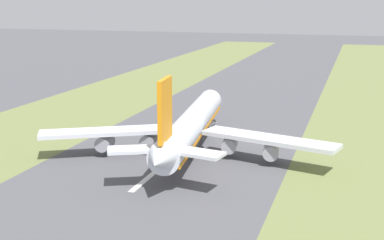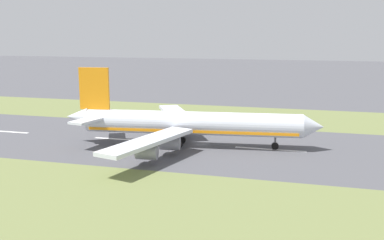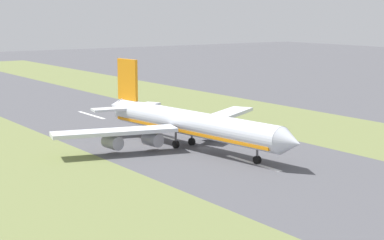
% 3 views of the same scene
% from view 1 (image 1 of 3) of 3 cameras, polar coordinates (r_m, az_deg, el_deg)
% --- Properties ---
extents(ground_plane, '(800.00, 800.00, 0.00)m').
position_cam_1_polar(ground_plane, '(123.97, -0.77, -2.90)').
color(ground_plane, '#4C4C51').
extents(grass_median_west, '(40.00, 600.00, 0.01)m').
position_cam_1_polar(grass_median_west, '(144.07, -18.04, -1.29)').
color(grass_median_west, olive).
rests_on(grass_median_west, ground).
extents(centreline_dash_mid, '(1.20, 18.00, 0.01)m').
position_cam_1_polar(centreline_dash_mid, '(104.35, -4.55, -6.01)').
color(centreline_dash_mid, silver).
rests_on(centreline_dash_mid, ground).
extents(centreline_dash_far, '(1.20, 18.00, 0.01)m').
position_cam_1_polar(centreline_dash_far, '(140.71, 1.53, -0.97)').
color(centreline_dash_far, silver).
rests_on(centreline_dash_far, ground).
extents(airplane_main_jet, '(63.66, 67.17, 20.20)m').
position_cam_1_polar(airplane_main_jet, '(118.19, -0.17, -0.67)').
color(airplane_main_jet, silver).
rests_on(airplane_main_jet, ground).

